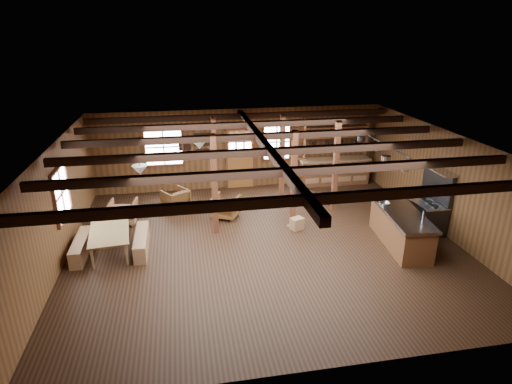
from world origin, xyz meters
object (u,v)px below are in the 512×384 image
armchair_b (226,206)px  armchair_a (176,199)px  commercial_range (425,209)px  kitchen_island (401,228)px  dining_table (112,241)px  armchair_c (123,212)px

armchair_b → armchair_a: bearing=-3.5°
commercial_range → kitchen_island: bearing=-145.5°
dining_table → armchair_b: (3.09, 1.64, 0.04)m
dining_table → commercial_range: bearing=-96.6°
kitchen_island → armchair_b: bearing=155.3°
dining_table → armchair_a: 3.01m
kitchen_island → armchair_b: 5.00m
kitchen_island → armchair_a: bearing=155.2°
kitchen_island → dining_table: kitchen_island is taller
armchair_b → armchair_c: bearing=25.6°
armchair_a → armchair_c: armchair_c is taller
commercial_range → armchair_b: size_ratio=2.39×
commercial_range → armchair_c: (-8.45, 1.86, -0.24)m
kitchen_island → commercial_range: commercial_range is taller
armchair_c → commercial_range: bearing=173.2°
kitchen_island → dining_table: bearing=179.0°
armchair_b → dining_table: bearing=55.7°
dining_table → armchair_b: size_ratio=2.26×
commercial_range → dining_table: (-8.55, 0.11, -0.30)m
dining_table → armchair_b: armchair_b is taller
dining_table → armchair_b: 3.50m
armchair_b → commercial_range: bearing=-170.0°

